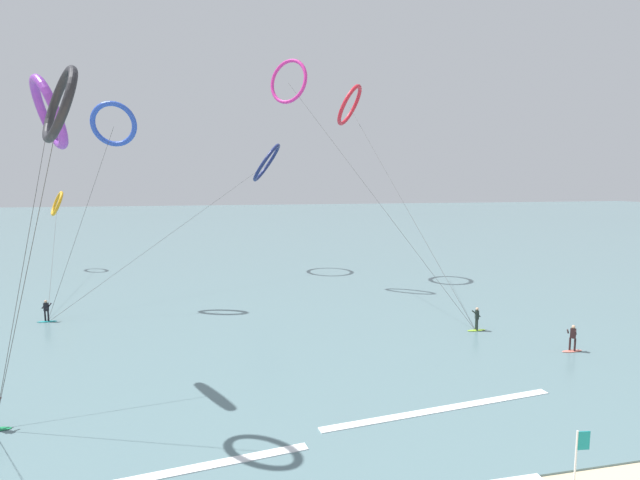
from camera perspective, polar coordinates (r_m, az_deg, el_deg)
sea_water at (r=115.19m, az=-9.07°, el=1.57°), size 400.00×200.00×0.08m
surfer_teal at (r=42.71m, az=-29.35°, el=-7.38°), size 1.40×0.67×1.70m
surfer_coral at (r=34.97m, az=27.44°, el=-10.33°), size 1.40×0.73×1.70m
surfer_lime at (r=36.97m, az=17.85°, el=-8.95°), size 1.40×0.63×1.70m
kite_charcoal at (r=22.38m, az=-28.16°, el=13.79°), size 5.02×3.49×15.32m
kite_violet at (r=28.36m, az=-29.14°, el=12.87°), size 3.14×6.73×15.95m
kite_navy at (r=58.06m, az=-6.27°, el=8.98°), size 21.04×21.09×15.10m
kite_amber at (r=65.93m, az=-28.39°, el=3.76°), size 6.93×25.55×9.54m
kite_crimson at (r=54.14m, az=3.49°, el=15.46°), size 5.91×23.64×20.93m
kite_magenta at (r=49.39m, az=-3.68°, el=18.00°), size 12.67×19.24×22.41m
kite_cobalt at (r=43.94m, az=-23.00°, el=12.36°), size 6.76×4.39×17.13m
beach_flag at (r=18.42m, az=27.93°, el=-22.03°), size 0.47×0.08×3.14m
wave_crest_mid at (r=20.63m, az=-13.62°, el=-24.48°), size 8.25×1.64×0.12m
wave_crest_far at (r=24.86m, az=14.06°, el=-18.74°), size 12.08×1.88×0.12m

